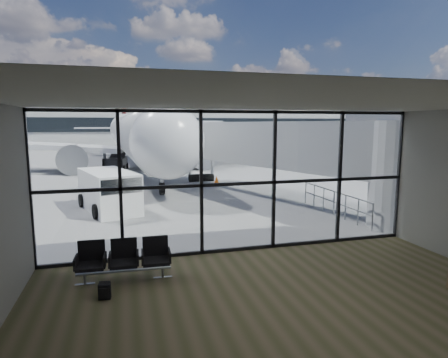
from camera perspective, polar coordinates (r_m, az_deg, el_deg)
name	(u,v)px	position (r m, az deg, el deg)	size (l,w,h in m)	color
ground	(150,155)	(51.41, -11.25, 3.64)	(220.00, 220.00, 0.00)	slate
lounge_shell	(314,199)	(7.36, 13.49, -2.91)	(12.02, 8.01, 4.51)	brown
glass_curtain_wall	(239,182)	(11.80, 2.23, -0.50)	(12.10, 0.12, 4.50)	white
jet_bridge	(287,149)	(20.08, 9.59, 4.51)	(8.00, 16.50, 4.33)	#A1A3A6
apron_railing	(334,199)	(17.54, 16.40, -2.98)	(0.06, 5.46, 1.11)	gray
far_terminal	(138,124)	(73.16, -13.03, 8.24)	(80.00, 12.20, 11.00)	#AAABA6
tree_4	(31,118)	(84.96, -27.37, 8.22)	(5.61, 5.61, 8.07)	#382619
tree_5	(63,115)	(83.94, -23.35, 8.90)	(6.27, 6.27, 9.03)	#382619
seating_row	(124,258)	(10.37, -14.98, -11.48)	(2.41, 0.76, 1.07)	gray
backpack	(105,291)	(9.53, -17.74, -15.98)	(0.29, 0.27, 0.41)	black
airliner	(136,135)	(36.70, -13.26, 6.59)	(33.91, 39.30, 10.12)	silver
service_van	(109,191)	(18.44, -17.10, -1.69)	(3.08, 4.69, 1.88)	white
belt_loader	(117,163)	(34.91, -16.01, 2.40)	(2.06, 4.35, 1.93)	black
traffic_cone_a	(119,182)	(25.55, -15.76, -0.48)	(0.42, 0.42, 0.60)	#FF410D
traffic_cone_c	(216,181)	(25.24, -1.16, -0.23)	(0.44, 0.44, 0.63)	#FF650D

